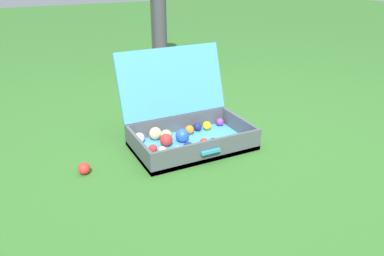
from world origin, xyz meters
The scene contains 3 objects.
ground_plane centered at (0.00, 0.00, 0.00)m, with size 16.00×16.00×0.00m, color #336B28.
open_suitcase centered at (-0.09, 0.08, 0.11)m, with size 0.66×0.56×0.51m.
stray_ball_on_grass centered at (-0.70, -0.02, 0.03)m, with size 0.06×0.06×0.06m, color red.
Camera 1 is at (-0.97, -1.75, 0.98)m, focal length 35.88 mm.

